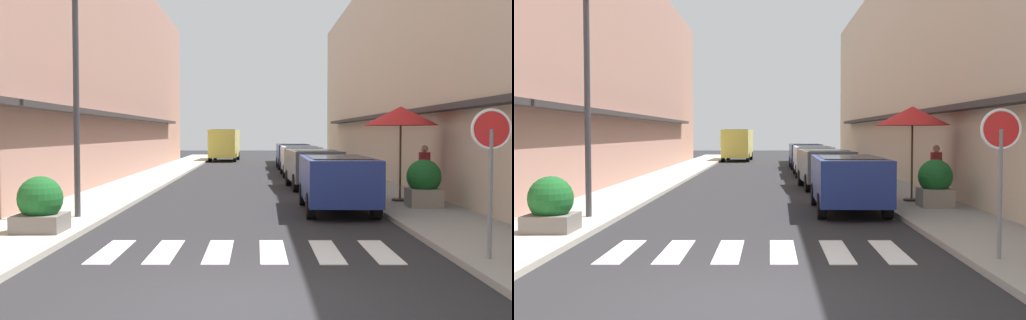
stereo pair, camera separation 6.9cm
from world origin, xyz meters
The scene contains 17 objects.
ground_plane centered at (0.00, 17.81, 0.00)m, with size 97.94×97.94×0.00m, color #232326.
sidewalk_left centered at (-4.53, 17.81, 0.06)m, with size 2.31×62.32×0.12m, color #ADA899.
sidewalk_right centered at (4.53, 17.81, 0.06)m, with size 2.31×62.32×0.12m, color gray.
building_row_left centered at (-8.18, 19.03, 4.93)m, with size 5.50×42.06×9.86m.
building_row_right centered at (8.18, 19.03, 4.85)m, with size 5.50×42.06×9.71m.
crosswalk centered at (0.00, 3.31, 0.01)m, with size 5.20×2.20×0.01m.
parked_car_near centered at (2.33, 8.82, 0.92)m, with size 1.86×4.41×1.47m.
parked_car_mid centered at (2.33, 15.63, 0.92)m, with size 1.96×4.02×1.47m.
parked_car_far centered at (2.33, 22.41, 0.92)m, with size 1.82×4.37×1.47m.
parked_car_distant centered at (2.33, 28.78, 0.92)m, with size 1.83×4.17×1.47m.
delivery_van centered at (-2.18, 38.71, 1.41)m, with size 2.16×5.47×2.37m.
round_street_sign centered at (3.85, 2.13, 1.92)m, with size 0.65×0.07×2.36m.
street_lamp centered at (-3.87, 7.02, 3.66)m, with size 1.19×0.28×5.85m.
cafe_umbrella centered at (4.38, 10.41, 2.58)m, with size 2.17×2.17×2.75m.
planter_corner centered at (-4.15, 4.81, 0.64)m, with size 0.95×0.95×1.12m.
planter_midblock centered at (4.69, 8.98, 0.76)m, with size 0.92×0.92×1.27m.
pedestrian_walking_near centered at (5.20, 10.80, 0.97)m, with size 0.34×0.34×1.62m.
Camera 2 is at (0.25, -7.46, 2.10)m, focal length 43.17 mm.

